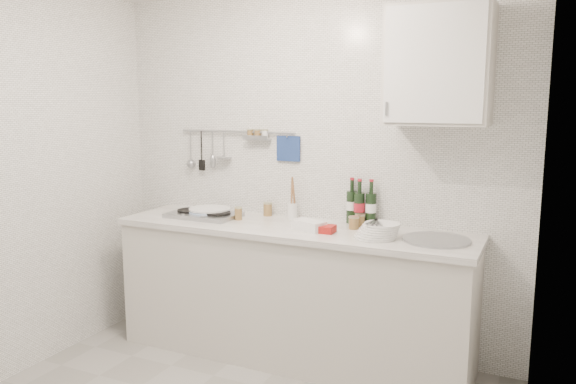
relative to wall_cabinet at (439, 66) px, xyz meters
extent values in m
cube|color=silver|center=(-0.90, 0.18, -0.70)|extent=(3.00, 0.02, 2.50)
cube|color=silver|center=(0.60, -1.22, -0.70)|extent=(0.02, 2.80, 2.50)
cube|color=beige|center=(-0.90, -0.12, -1.51)|extent=(2.40, 0.60, 0.88)
cube|color=white|center=(-0.90, -0.12, -1.05)|extent=(2.44, 0.64, 0.04)
cube|color=black|center=(-0.90, -0.10, -1.90)|extent=(2.34, 0.52, 0.10)
cube|color=#93969B|center=(-1.60, -0.12, -1.01)|extent=(0.50, 0.32, 0.03)
cylinder|color=black|center=(-1.72, -0.12, -0.99)|extent=(0.18, 0.18, 0.01)
cylinder|color=black|center=(-1.48, -0.12, -0.99)|extent=(0.18, 0.18, 0.01)
cylinder|color=#93969B|center=(0.05, -0.12, -1.02)|extent=(0.40, 0.40, 0.02)
cylinder|color=#93969B|center=(0.05, -0.12, -1.08)|extent=(0.34, 0.34, 0.10)
cylinder|color=#93969B|center=(-1.47, 0.15, -0.43)|extent=(0.95, 0.02, 0.02)
cube|color=navy|center=(-1.06, 0.17, -0.54)|extent=(0.18, 0.02, 0.18)
cube|color=beige|center=(0.00, 0.01, 0.00)|extent=(0.60, 0.35, 0.70)
cube|color=white|center=(0.00, -0.18, 0.00)|extent=(0.56, 0.01, 0.66)
cylinder|color=#93969B|center=(-0.26, -0.19, -0.25)|extent=(0.01, 0.01, 0.08)
cylinder|color=#537FBD|center=(-1.61, -0.07, -1.02)|extent=(0.32, 0.32, 0.01)
cylinder|color=#537FBD|center=(-1.60, -0.07, -1.01)|extent=(0.31, 0.31, 0.01)
cylinder|color=#537FBD|center=(-1.59, -0.07, -0.99)|extent=(0.31, 0.31, 0.01)
cylinder|color=#537FBD|center=(-1.59, -0.06, -0.98)|extent=(0.30, 0.30, 0.01)
cylinder|color=white|center=(-0.30, -0.21, -1.02)|extent=(0.26, 0.26, 0.01)
cylinder|color=white|center=(-0.30, -0.20, -1.01)|extent=(0.25, 0.25, 0.01)
cylinder|color=white|center=(-0.29, -0.20, -1.00)|extent=(0.24, 0.24, 0.01)
cylinder|color=white|center=(-0.28, -0.20, -0.98)|extent=(0.24, 0.24, 0.01)
cylinder|color=white|center=(-0.28, -0.19, -0.97)|extent=(0.23, 0.23, 0.01)
cylinder|color=white|center=(-0.27, -0.19, -0.96)|extent=(0.23, 0.23, 0.01)
cylinder|color=white|center=(-0.27, -0.18, -0.94)|extent=(0.22, 0.22, 0.01)
cube|color=white|center=(-0.75, -0.19, -1.00)|extent=(0.24, 0.18, 0.07)
cube|color=red|center=(-0.63, -0.20, -1.01)|extent=(0.11, 0.11, 0.05)
cylinder|color=white|center=(-0.99, 0.09, -0.97)|extent=(0.07, 0.07, 0.11)
cylinder|color=brown|center=(-0.98, 0.09, -0.84)|extent=(0.02, 0.05, 0.22)
cylinder|color=brown|center=(-1.00, 0.10, -0.85)|extent=(0.02, 0.04, 0.20)
cylinder|color=brown|center=(-1.20, 0.11, -0.99)|extent=(0.06, 0.06, 0.09)
cylinder|color=tan|center=(-1.20, 0.11, -0.94)|extent=(0.07, 0.07, 0.01)
cylinder|color=brown|center=(-0.49, 0.06, -0.99)|extent=(0.06, 0.06, 0.07)
cylinder|color=tan|center=(-0.49, 0.06, -0.95)|extent=(0.07, 0.07, 0.01)
cylinder|color=brown|center=(-0.50, -0.03, -0.99)|extent=(0.07, 0.07, 0.07)
cylinder|color=tan|center=(-0.50, -0.03, -0.95)|extent=(0.07, 0.07, 0.01)
cylinder|color=brown|center=(-1.32, -0.10, -0.99)|extent=(0.05, 0.05, 0.08)
cylinder|color=tan|center=(-1.32, -0.10, -0.94)|extent=(0.06, 0.06, 0.01)
camera|label=1|loc=(0.63, -3.44, -0.20)|focal=35.00mm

